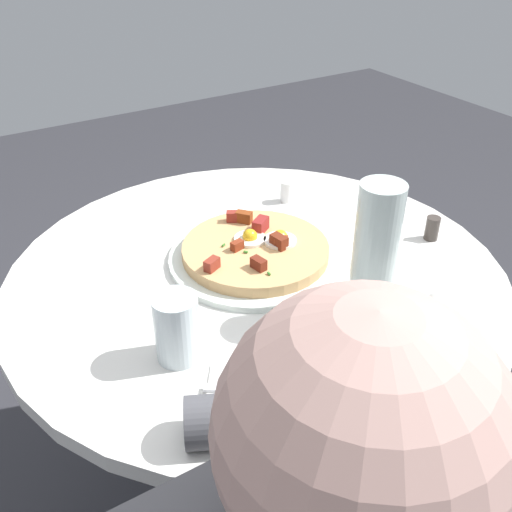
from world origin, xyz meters
name	(u,v)px	position (x,y,z in m)	size (l,w,h in m)	color
ground_plane	(256,502)	(0.00, 0.00, 0.00)	(6.00, 6.00, 0.00)	#2D2D33
dining_table	(256,338)	(0.00, 0.00, 0.55)	(0.93, 0.93, 0.71)	silver
pizza_plate	(256,258)	(-0.02, -0.03, 0.72)	(0.33, 0.33, 0.01)	silver
breakfast_pizza	(256,249)	(-0.02, -0.03, 0.74)	(0.28, 0.28, 0.05)	tan
bread_plate	(403,268)	(-0.23, 0.15, 0.72)	(0.18, 0.18, 0.01)	white
napkin	(266,402)	(0.16, 0.29, 0.72)	(0.17, 0.14, 0.00)	white
fork	(266,410)	(0.17, 0.30, 0.72)	(0.18, 0.01, 0.01)	silver
knife	(267,390)	(0.15, 0.28, 0.72)	(0.18, 0.01, 0.01)	silver
water_glass	(177,328)	(0.23, 0.14, 0.77)	(0.07, 0.07, 0.11)	silver
water_bottle	(375,253)	(-0.09, 0.21, 0.83)	(0.07, 0.07, 0.24)	silver
salt_shaker	(286,191)	(-0.21, -0.20, 0.74)	(0.03, 0.03, 0.05)	white
pepper_shaker	(432,228)	(-0.36, 0.09, 0.74)	(0.03, 0.03, 0.05)	#3F3833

